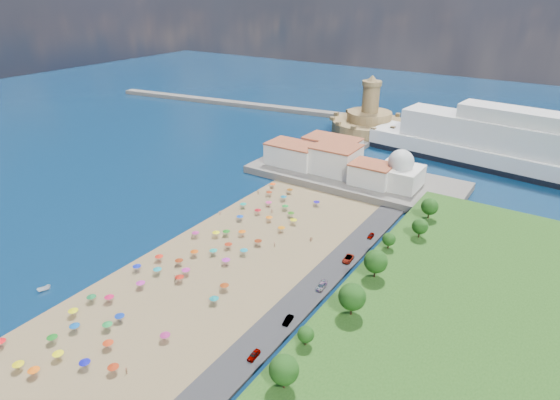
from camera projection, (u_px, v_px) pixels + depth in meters
The scene contains 13 objects.
ground at pixel (226, 248), 147.65m from camera, with size 700.00×700.00×0.00m, color #071938.
terrace at pixel (354, 177), 197.44m from camera, with size 90.00×36.00×3.00m, color #59544C.
jetty at pixel (344, 147), 235.08m from camera, with size 18.00×70.00×2.40m, color #59544C.
breakwater at pixel (243, 104), 317.96m from camera, with size 200.00×7.00×2.60m, color #59544C.
waterfront_buildings at pixel (328, 157), 201.74m from camera, with size 57.00×29.00×11.00m.
domed_building at pixel (400, 172), 182.83m from camera, with size 16.00×16.00×15.00m.
fortress at pixel (369, 123), 255.54m from camera, with size 40.00×40.00×32.40m.
cruise_ship at pixel (539, 154), 199.74m from camera, with size 154.23×39.81×33.36m.
beach_parasols at pixel (199, 256), 139.16m from camera, with size 32.80×114.77×2.20m.
beachgoers at pixel (239, 236), 152.43m from camera, with size 37.65×92.50×1.87m.
moored_boats at pixel (13, 305), 120.26m from camera, with size 2.62×18.04×1.59m.
parked_cars at pixel (326, 281), 128.85m from camera, with size 2.87×68.29×1.42m.
hillside_trees at pixel (366, 276), 115.11m from camera, with size 11.52×106.43×8.17m.
Camera 1 is at (84.27, -97.38, 75.73)m, focal length 30.00 mm.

